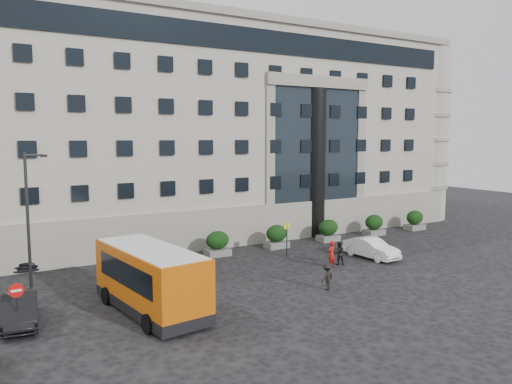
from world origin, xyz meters
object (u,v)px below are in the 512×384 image
hedge_b (218,243)px  pedestrian_c (327,277)px  hedge_a (150,251)px  hedge_e (374,225)px  pedestrian_b (339,253)px  hedge_d (328,230)px  parked_car_c (24,256)px  hedge_c (277,236)px  white_taxi (371,248)px  no_entry_sign (17,298)px  hedge_f (415,220)px  street_lamp (29,222)px  bus_stop_sign (287,233)px  pedestrian_a (331,254)px  parked_car_b (20,309)px  minibus (150,277)px

hedge_b → pedestrian_c: hedge_b is taller
hedge_a → hedge_e: bearing=0.0°
hedge_e → pedestrian_b: hedge_e is taller
hedge_d → parked_car_c: bearing=170.2°
hedge_d → pedestrian_c: (-8.60, -10.70, -0.15)m
hedge_c → hedge_e: size_ratio=1.00×
hedge_c → hedge_a: bearing=180.0°
hedge_b → white_taxi: size_ratio=0.42×
hedge_c → no_entry_sign: no_entry_sign is taller
hedge_c → pedestrian_b: hedge_c is taller
hedge_f → street_lamp: 34.45m
hedge_b → no_entry_sign: 16.74m
bus_stop_sign → pedestrian_a: bearing=-78.3°
hedge_b → pedestrian_a: hedge_b is taller
parked_car_b → hedge_f: bearing=18.2°
hedge_b → hedge_f: bearing=0.0°
hedge_e → hedge_f: size_ratio=1.00×
minibus → pedestrian_a: bearing=2.1°
parked_car_c → hedge_f: bearing=-1.9°
hedge_a → parked_car_c: bearing=151.9°
hedge_d → no_entry_sign: (-24.60, -8.84, 0.72)m
hedge_a → pedestrian_b: 13.07m
hedge_f → minibus: minibus is taller
street_lamp → white_taxi: 22.85m
bus_stop_sign → pedestrian_c: (-2.50, -7.90, -0.95)m
hedge_a → parked_car_b: (-8.81, -7.63, -0.19)m
hedge_a → hedge_c: bearing=0.0°
hedge_b → hedge_e: (15.60, 0.00, 0.00)m
hedge_b → pedestrian_b: 8.97m
no_entry_sign → pedestrian_a: (19.36, 1.92, -0.74)m
bus_stop_sign → pedestrian_c: bearing=-107.6°
street_lamp → bus_stop_sign: size_ratio=3.17×
hedge_f → no_entry_sign: no_entry_sign is taller
hedge_a → street_lamp: size_ratio=0.23×
hedge_a → white_taxi: size_ratio=0.42×
street_lamp → white_taxi: street_lamp is taller
hedge_a → pedestrian_c: (7.00, -10.70, -0.15)m
parked_car_c → no_entry_sign: bearing=-91.7°
no_entry_sign → pedestrian_b: size_ratio=1.44×
hedge_c → parked_car_b: (-19.21, -7.63, -0.19)m
hedge_b → pedestrian_a: size_ratio=1.01×
hedge_d → pedestrian_c: hedge_d is taller
pedestrian_b → minibus: bearing=31.7°
hedge_f → pedestrian_a: hedge_f is taller
hedge_f → pedestrian_b: 16.12m
street_lamp → white_taxi: bearing=-3.7°
white_taxi → pedestrian_c: 8.78m
white_taxi → pedestrian_b: (-3.29, -0.32, 0.08)m
hedge_d → no_entry_sign: no_entry_sign is taller
hedge_d → bus_stop_sign: bearing=-155.3°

